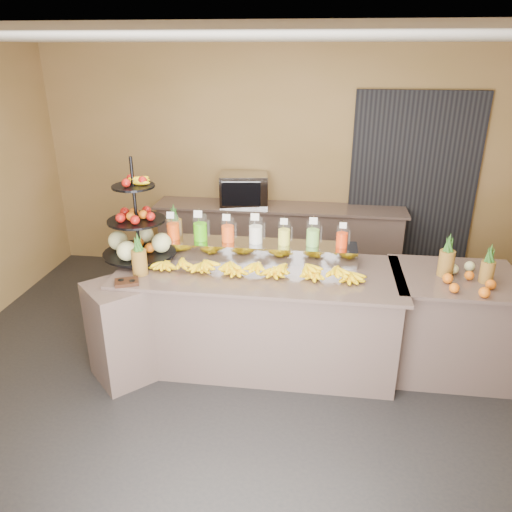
% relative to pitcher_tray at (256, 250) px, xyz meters
% --- Properties ---
extents(ground, '(6.00, 6.00, 0.00)m').
position_rel_pitcher_tray_xyz_m(ground, '(0.07, -0.58, -1.01)').
color(ground, black).
rests_on(ground, ground).
extents(room_envelope, '(6.04, 5.02, 2.82)m').
position_rel_pitcher_tray_xyz_m(room_envelope, '(0.26, 0.21, 0.87)').
color(room_envelope, olive).
rests_on(room_envelope, ground).
extents(buffet_counter, '(2.75, 1.25, 0.93)m').
position_rel_pitcher_tray_xyz_m(buffet_counter, '(-0.05, -0.32, -0.54)').
color(buffet_counter, gray).
rests_on(buffet_counter, ground).
extents(right_counter, '(1.08, 0.88, 0.93)m').
position_rel_pitcher_tray_xyz_m(right_counter, '(1.77, -0.18, -0.54)').
color(right_counter, gray).
rests_on(right_counter, ground).
extents(back_ledge, '(3.10, 0.55, 0.93)m').
position_rel_pitcher_tray_xyz_m(back_ledge, '(0.07, 1.67, -0.54)').
color(back_ledge, gray).
rests_on(back_ledge, ground).
extents(pitcher_tray, '(1.85, 0.30, 0.15)m').
position_rel_pitcher_tray_xyz_m(pitcher_tray, '(0.00, 0.00, 0.00)').
color(pitcher_tray, gray).
rests_on(pitcher_tray, buffet_counter).
extents(juice_pitcher_orange_a, '(0.12, 0.12, 0.29)m').
position_rel_pitcher_tray_xyz_m(juice_pitcher_orange_a, '(-0.78, -0.00, 0.17)').
color(juice_pitcher_orange_a, silver).
rests_on(juice_pitcher_orange_a, pitcher_tray).
extents(juice_pitcher_green, '(0.13, 0.14, 0.32)m').
position_rel_pitcher_tray_xyz_m(juice_pitcher_green, '(-0.52, -0.00, 0.18)').
color(juice_pitcher_green, silver).
rests_on(juice_pitcher_green, pitcher_tray).
extents(juice_pitcher_orange_b, '(0.12, 0.13, 0.29)m').
position_rel_pitcher_tray_xyz_m(juice_pitcher_orange_b, '(-0.26, -0.00, 0.17)').
color(juice_pitcher_orange_b, silver).
rests_on(juice_pitcher_orange_b, pitcher_tray).
extents(juice_pitcher_milk, '(0.13, 0.13, 0.31)m').
position_rel_pitcher_tray_xyz_m(juice_pitcher_milk, '(-0.00, -0.00, 0.18)').
color(juice_pitcher_milk, silver).
rests_on(juice_pitcher_milk, pitcher_tray).
extents(juice_pitcher_lemon, '(0.11, 0.12, 0.27)m').
position_rel_pitcher_tray_xyz_m(juice_pitcher_lemon, '(0.26, -0.00, 0.17)').
color(juice_pitcher_lemon, silver).
rests_on(juice_pitcher_lemon, pitcher_tray).
extents(juice_pitcher_lime, '(0.12, 0.13, 0.30)m').
position_rel_pitcher_tray_xyz_m(juice_pitcher_lime, '(0.52, -0.00, 0.17)').
color(juice_pitcher_lime, silver).
rests_on(juice_pitcher_lime, pitcher_tray).
extents(juice_pitcher_orange_c, '(0.11, 0.11, 0.26)m').
position_rel_pitcher_tray_xyz_m(juice_pitcher_orange_c, '(0.78, -0.00, 0.16)').
color(juice_pitcher_orange_c, silver).
rests_on(juice_pitcher_orange_c, pitcher_tray).
extents(banana_heap, '(1.87, 0.17, 0.16)m').
position_rel_pitcher_tray_xyz_m(banana_heap, '(0.05, -0.35, 0.00)').
color(banana_heap, yellow).
rests_on(banana_heap, buffet_counter).
extents(fruit_stand, '(0.83, 0.83, 0.95)m').
position_rel_pitcher_tray_xyz_m(fruit_stand, '(-1.02, -0.15, 0.16)').
color(fruit_stand, black).
rests_on(fruit_stand, buffet_counter).
extents(condiment_caddy, '(0.23, 0.21, 0.03)m').
position_rel_pitcher_tray_xyz_m(condiment_caddy, '(-0.99, -0.69, -0.06)').
color(condiment_caddy, black).
rests_on(condiment_caddy, buffet_counter).
extents(pineapple_left_a, '(0.13, 0.13, 0.38)m').
position_rel_pitcher_tray_xyz_m(pineapple_left_a, '(-0.94, -0.50, 0.07)').
color(pineapple_left_a, brown).
rests_on(pineapple_left_a, buffet_counter).
extents(pineapple_left_b, '(0.15, 0.15, 0.43)m').
position_rel_pitcher_tray_xyz_m(pineapple_left_b, '(-0.83, 0.20, 0.09)').
color(pineapple_left_b, brown).
rests_on(pineapple_left_b, buffet_counter).
extents(right_fruit_pile, '(0.43, 0.41, 0.23)m').
position_rel_pitcher_tray_xyz_m(right_fruit_pile, '(1.80, -0.31, -0.00)').
color(right_fruit_pile, brown).
rests_on(right_fruit_pile, right_counter).
extents(oven_warmer, '(0.63, 0.48, 0.39)m').
position_rel_pitcher_tray_xyz_m(oven_warmer, '(-0.37, 1.67, 0.12)').
color(oven_warmer, gray).
rests_on(oven_warmer, back_ledge).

